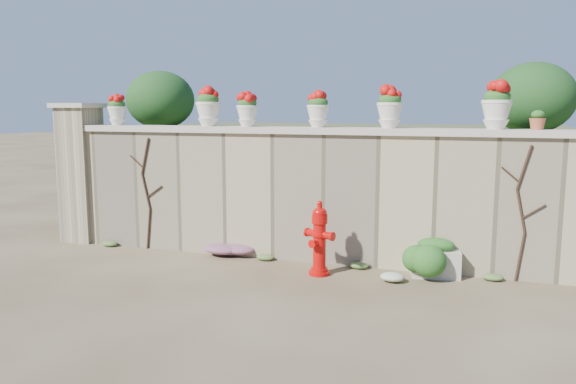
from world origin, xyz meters
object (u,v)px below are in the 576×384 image
(planter_box, at_px, (435,259))
(terracotta_pot, at_px, (537,121))
(fire_hydrant, at_px, (319,238))
(urn_pot_0, at_px, (117,110))

(planter_box, bearing_deg, terracotta_pot, 5.58)
(planter_box, xyz_separation_m, terracotta_pot, (1.26, 0.32, 1.96))
(fire_hydrant, distance_m, terracotta_pot, 3.40)
(fire_hydrant, height_order, planter_box, fire_hydrant)
(fire_hydrant, relative_size, urn_pot_0, 2.08)
(fire_hydrant, xyz_separation_m, terracotta_pot, (2.86, 0.78, 1.68))
(fire_hydrant, bearing_deg, urn_pot_0, -170.97)
(terracotta_pot, bearing_deg, fire_hydrant, -164.78)
(urn_pot_0, bearing_deg, planter_box, -3.39)
(fire_hydrant, xyz_separation_m, urn_pot_0, (-3.85, 0.78, 1.81))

